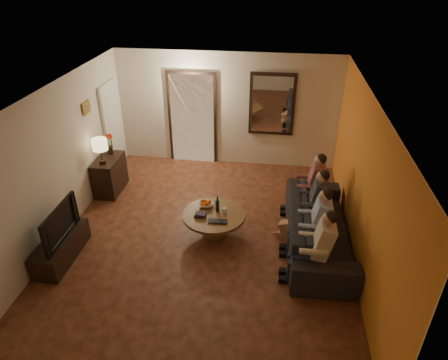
# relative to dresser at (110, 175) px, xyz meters

# --- Properties ---
(floor) EXTENTS (5.00, 6.00, 0.01)m
(floor) POSITION_rel_dresser_xyz_m (2.25, -1.36, -0.37)
(floor) COLOR #3C1A10
(floor) RESTS_ON ground
(ceiling) EXTENTS (5.00, 6.00, 0.01)m
(ceiling) POSITION_rel_dresser_xyz_m (2.25, -1.36, 2.23)
(ceiling) COLOR white
(ceiling) RESTS_ON back_wall
(back_wall) EXTENTS (5.00, 0.02, 2.60)m
(back_wall) POSITION_rel_dresser_xyz_m (2.25, 1.64, 0.93)
(back_wall) COLOR beige
(back_wall) RESTS_ON floor
(front_wall) EXTENTS (5.00, 0.02, 2.60)m
(front_wall) POSITION_rel_dresser_xyz_m (2.25, -4.36, 0.93)
(front_wall) COLOR beige
(front_wall) RESTS_ON floor
(left_wall) EXTENTS (0.02, 6.00, 2.60)m
(left_wall) POSITION_rel_dresser_xyz_m (-0.25, -1.36, 0.93)
(left_wall) COLOR beige
(left_wall) RESTS_ON floor
(right_wall) EXTENTS (0.02, 6.00, 2.60)m
(right_wall) POSITION_rel_dresser_xyz_m (4.75, -1.36, 0.93)
(right_wall) COLOR beige
(right_wall) RESTS_ON floor
(orange_accent) EXTENTS (0.01, 6.00, 2.60)m
(orange_accent) POSITION_rel_dresser_xyz_m (4.74, -1.36, 0.93)
(orange_accent) COLOR orange
(orange_accent) RESTS_ON right_wall
(kitchen_doorway) EXTENTS (1.00, 0.06, 2.10)m
(kitchen_doorway) POSITION_rel_dresser_xyz_m (1.45, 1.62, 0.68)
(kitchen_doorway) COLOR #FFE0A5
(kitchen_doorway) RESTS_ON floor
(door_trim) EXTENTS (1.12, 0.04, 2.22)m
(door_trim) POSITION_rel_dresser_xyz_m (1.45, 1.61, 0.68)
(door_trim) COLOR black
(door_trim) RESTS_ON floor
(fridge_glimpse) EXTENTS (0.45, 0.03, 1.70)m
(fridge_glimpse) POSITION_rel_dresser_xyz_m (1.70, 1.63, 0.53)
(fridge_glimpse) COLOR silver
(fridge_glimpse) RESTS_ON floor
(mirror_frame) EXTENTS (1.00, 0.05, 1.40)m
(mirror_frame) POSITION_rel_dresser_xyz_m (3.25, 1.60, 1.13)
(mirror_frame) COLOR black
(mirror_frame) RESTS_ON back_wall
(mirror_glass) EXTENTS (0.86, 0.02, 1.26)m
(mirror_glass) POSITION_rel_dresser_xyz_m (3.25, 1.57, 1.13)
(mirror_glass) COLOR white
(mirror_glass) RESTS_ON back_wall
(white_door) EXTENTS (0.06, 0.85, 2.04)m
(white_door) POSITION_rel_dresser_xyz_m (-0.21, 0.94, 0.65)
(white_door) COLOR white
(white_door) RESTS_ON floor
(framed_art) EXTENTS (0.03, 0.28, 0.24)m
(framed_art) POSITION_rel_dresser_xyz_m (-0.22, -0.06, 1.48)
(framed_art) COLOR #B28C33
(framed_art) RESTS_ON left_wall
(art_canvas) EXTENTS (0.01, 0.22, 0.18)m
(art_canvas) POSITION_rel_dresser_xyz_m (-0.21, -0.06, 1.48)
(art_canvas) COLOR brown
(art_canvas) RESTS_ON left_wall
(dresser) EXTENTS (0.45, 0.84, 0.75)m
(dresser) POSITION_rel_dresser_xyz_m (0.00, 0.00, 0.00)
(dresser) COLOR black
(dresser) RESTS_ON floor
(table_lamp) EXTENTS (0.30, 0.30, 0.54)m
(table_lamp) POSITION_rel_dresser_xyz_m (0.00, -0.22, 0.64)
(table_lamp) COLOR beige
(table_lamp) RESTS_ON dresser
(flower_vase) EXTENTS (0.14, 0.14, 0.44)m
(flower_vase) POSITION_rel_dresser_xyz_m (0.00, 0.22, 0.59)
(flower_vase) COLOR red
(flower_vase) RESTS_ON dresser
(tv_stand) EXTENTS (0.45, 1.21, 0.40)m
(tv_stand) POSITION_rel_dresser_xyz_m (0.00, -2.17, -0.17)
(tv_stand) COLOR black
(tv_stand) RESTS_ON floor
(tv) EXTENTS (1.03, 0.14, 0.59)m
(tv) POSITION_rel_dresser_xyz_m (0.00, -2.17, 0.33)
(tv) COLOR black
(tv) RESTS_ON tv_stand
(sofa) EXTENTS (2.61, 1.08, 0.75)m
(sofa) POSITION_rel_dresser_xyz_m (4.19, -1.25, 0.00)
(sofa) COLOR black
(sofa) RESTS_ON floor
(person_a) EXTENTS (0.60, 0.40, 1.20)m
(person_a) POSITION_rel_dresser_xyz_m (4.09, -2.15, 0.23)
(person_a) COLOR tan
(person_a) RESTS_ON sofa
(person_b) EXTENTS (0.60, 0.40, 1.20)m
(person_b) POSITION_rel_dresser_xyz_m (4.09, -1.55, 0.23)
(person_b) COLOR tan
(person_b) RESTS_ON sofa
(person_c) EXTENTS (0.60, 0.40, 1.20)m
(person_c) POSITION_rel_dresser_xyz_m (4.09, -0.95, 0.23)
(person_c) COLOR tan
(person_c) RESTS_ON sofa
(person_d) EXTENTS (0.60, 0.40, 1.20)m
(person_d) POSITION_rel_dresser_xyz_m (4.09, -0.35, 0.23)
(person_d) COLOR tan
(person_d) RESTS_ON sofa
(dog) EXTENTS (0.61, 0.43, 0.56)m
(dog) POSITION_rel_dresser_xyz_m (3.77, -1.20, -0.09)
(dog) COLOR #A96C4E
(dog) RESTS_ON floor
(coffee_table) EXTENTS (1.37, 1.37, 0.45)m
(coffee_table) POSITION_rel_dresser_xyz_m (2.39, -1.22, -0.15)
(coffee_table) COLOR brown
(coffee_table) RESTS_ON floor
(bowl) EXTENTS (0.26, 0.26, 0.06)m
(bowl) POSITION_rel_dresser_xyz_m (2.21, -1.00, 0.11)
(bowl) COLOR white
(bowl) RESTS_ON coffee_table
(oranges) EXTENTS (0.20, 0.20, 0.08)m
(oranges) POSITION_rel_dresser_xyz_m (2.21, -1.00, 0.18)
(oranges) COLOR orange
(oranges) RESTS_ON bowl
(wine_bottle) EXTENTS (0.07, 0.07, 0.31)m
(wine_bottle) POSITION_rel_dresser_xyz_m (2.44, -1.12, 0.23)
(wine_bottle) COLOR black
(wine_bottle) RESTS_ON coffee_table
(wine_glass) EXTENTS (0.06, 0.06, 0.10)m
(wine_glass) POSITION_rel_dresser_xyz_m (2.57, -1.17, 0.13)
(wine_glass) COLOR silver
(wine_glass) RESTS_ON coffee_table
(book_stack) EXTENTS (0.20, 0.15, 0.07)m
(book_stack) POSITION_rel_dresser_xyz_m (2.17, -1.32, 0.11)
(book_stack) COLOR black
(book_stack) RESTS_ON coffee_table
(laptop) EXTENTS (0.33, 0.22, 0.03)m
(laptop) POSITION_rel_dresser_xyz_m (2.49, -1.50, 0.09)
(laptop) COLOR black
(laptop) RESTS_ON coffee_table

